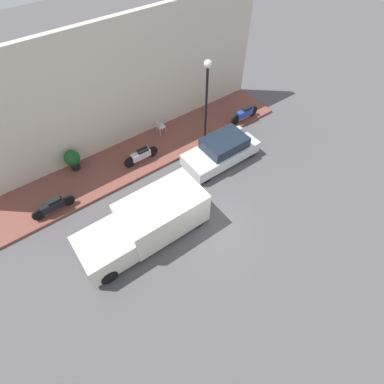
{
  "coord_description": "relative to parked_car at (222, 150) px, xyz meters",
  "views": [
    {
      "loc": [
        -5.4,
        4.71,
        10.96
      ],
      "look_at": [
        1.37,
        -0.24,
        0.6
      ],
      "focal_mm": 28.0,
      "sensor_mm": 36.0,
      "label": 1
    }
  ],
  "objects": [
    {
      "name": "ground_plane",
      "position": [
        -2.64,
        3.01,
        -0.64
      ],
      "size": [
        60.0,
        60.0,
        0.0
      ],
      "primitive_type": "plane",
      "color": "#514F51"
    },
    {
      "name": "cafe_chair",
      "position": [
        3.44,
        1.48,
        -0.01
      ],
      "size": [
        0.4,
        0.4,
        0.84
      ],
      "color": "silver",
      "rests_on": "sidewalk"
    },
    {
      "name": "scooter_silver",
      "position": [
        2.18,
        3.39,
        -0.1
      ],
      "size": [
        0.3,
        1.88,
        0.73
      ],
      "color": "#B7B7BF",
      "rests_on": "sidewalk"
    },
    {
      "name": "building_facade",
      "position": [
        4.23,
        3.01,
        2.44
      ],
      "size": [
        0.3,
        16.11,
        6.16
      ],
      "color": "beige",
      "rests_on": "ground_plane"
    },
    {
      "name": "streetlamp",
      "position": [
        1.69,
        -0.26,
        2.56
      ],
      "size": [
        0.37,
        0.37,
        4.4
      ],
      "color": "black",
      "rests_on": "sidewalk"
    },
    {
      "name": "sidewalk",
      "position": [
        2.68,
        3.01,
        -0.57
      ],
      "size": [
        2.79,
        16.11,
        0.14
      ],
      "color": "brown",
      "rests_on": "ground_plane"
    },
    {
      "name": "parked_car",
      "position": [
        0.0,
        0.0,
        0.0
      ],
      "size": [
        1.68,
        3.86,
        1.33
      ],
      "color": "silver",
      "rests_on": "ground_plane"
    },
    {
      "name": "delivery_van",
      "position": [
        -1.66,
        5.36,
        0.26
      ],
      "size": [
        1.97,
        5.27,
        1.76
      ],
      "color": "silver",
      "rests_on": "ground_plane"
    },
    {
      "name": "motorcycle_black",
      "position": [
        1.7,
        8.04,
        -0.1
      ],
      "size": [
        0.3,
        1.87,
        0.75
      ],
      "color": "black",
      "rests_on": "sidewalk"
    },
    {
      "name": "potted_plant",
      "position": [
        3.65,
        6.3,
        0.15
      ],
      "size": [
        0.74,
        0.74,
        1.1
      ],
      "color": "black",
      "rests_on": "sidewalk"
    },
    {
      "name": "motorcycle_blue",
      "position": [
        1.64,
        -3.07,
        -0.07
      ],
      "size": [
        0.3,
        1.95,
        0.78
      ],
      "color": "navy",
      "rests_on": "sidewalk"
    }
  ]
}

